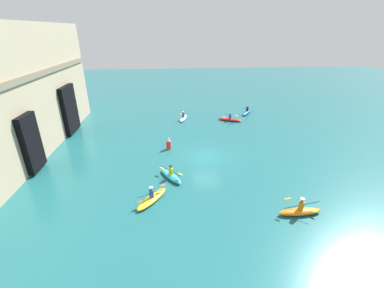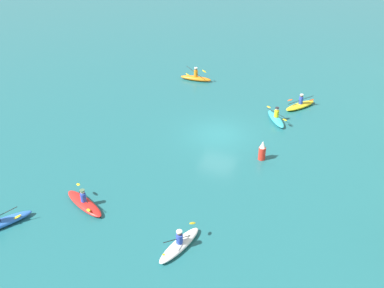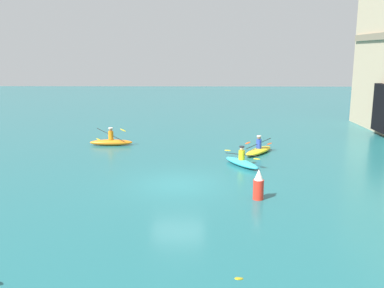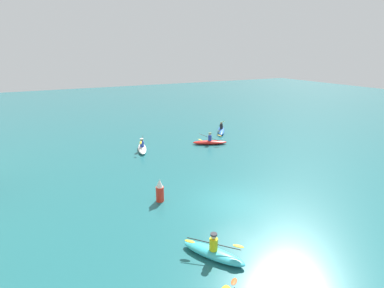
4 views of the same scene
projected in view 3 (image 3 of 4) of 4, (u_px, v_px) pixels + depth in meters
name	position (u px, v px, depth m)	size (l,w,h in m)	color
ground_plane	(178.00, 184.00, 20.32)	(120.00, 120.00, 0.00)	#1E6066
kayak_cyan	(242.00, 162.00, 23.61)	(2.77, 2.04, 1.11)	#33B2C6
kayak_orange	(111.00, 142.00, 28.78)	(0.75, 2.88, 1.22)	orange
kayak_yellow	(259.00, 150.00, 26.46)	(2.90, 2.35, 1.13)	yellow
marker_buoy	(258.00, 185.00, 18.13)	(0.45, 0.45, 1.34)	red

